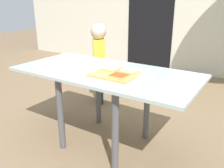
{
  "coord_description": "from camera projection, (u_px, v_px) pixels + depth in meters",
  "views": [
    {
      "loc": [
        1.1,
        -1.59,
        1.26
      ],
      "look_at": [
        0.07,
        0.0,
        0.59
      ],
      "focal_mm": 38.29,
      "sensor_mm": 36.0,
      "label": 1
    }
  ],
  "objects": [
    {
      "name": "plate_white_left",
      "position": [
        90.0,
        61.0,
        2.31
      ],
      "size": [
        0.19,
        0.19,
        0.01
      ],
      "primitive_type": "cylinder",
      "color": "white",
      "rests_on": "dining_table"
    },
    {
      "name": "house_door",
      "position": [
        150.0,
        15.0,
        4.43
      ],
      "size": [
        0.9,
        0.02,
        2.0
      ],
      "primitive_type": "cube",
      "color": "black",
      "rests_on": "ground"
    },
    {
      "name": "child_left",
      "position": [
        99.0,
        57.0,
        2.94
      ],
      "size": [
        0.26,
        0.27,
        1.0
      ],
      "color": "#1F303D",
      "rests_on": "ground"
    },
    {
      "name": "cutting_board",
      "position": [
        115.0,
        75.0,
        1.88
      ],
      "size": [
        0.35,
        0.28,
        0.02
      ],
      "primitive_type": "cube",
      "color": "tan",
      "rests_on": "dining_table"
    },
    {
      "name": "pizza_slice_far_right",
      "position": [
        128.0,
        72.0,
        1.88
      ],
      "size": [
        0.15,
        0.13,
        0.02
      ],
      "color": "tan",
      "rests_on": "cutting_board"
    },
    {
      "name": "dining_table",
      "position": [
        105.0,
        81.0,
        2.04
      ],
      "size": [
        1.57,
        0.74,
        0.7
      ],
      "color": "#9EB1AC",
      "rests_on": "ground"
    },
    {
      "name": "pizza_slice_far_left",
      "position": [
        111.0,
        69.0,
        1.95
      ],
      "size": [
        0.14,
        0.11,
        0.02
      ],
      "color": "tan",
      "rests_on": "cutting_board"
    },
    {
      "name": "plate_white_right",
      "position": [
        142.0,
        74.0,
        1.91
      ],
      "size": [
        0.19,
        0.19,
        0.01
      ],
      "primitive_type": "cylinder",
      "color": "white",
      "rests_on": "dining_table"
    },
    {
      "name": "pizza_slice_near_right",
      "position": [
        119.0,
        76.0,
        1.77
      ],
      "size": [
        0.14,
        0.11,
        0.02
      ],
      "color": "tan",
      "rests_on": "cutting_board"
    },
    {
      "name": "ground_plane",
      "position": [
        106.0,
        142.0,
        2.24
      ],
      "size": [
        16.0,
        16.0,
        0.0
      ],
      "primitive_type": "plane",
      "color": "#7B6247"
    }
  ]
}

